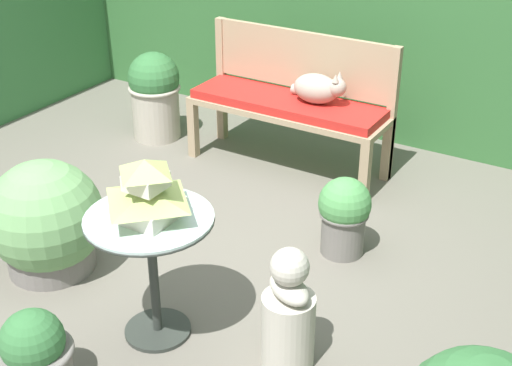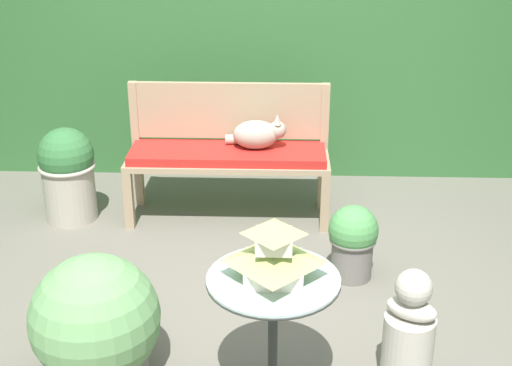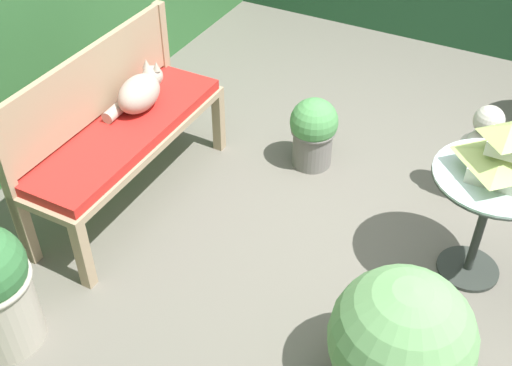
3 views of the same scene
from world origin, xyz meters
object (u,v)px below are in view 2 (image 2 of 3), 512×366
garden_bust (409,335)px  potted_plant_bench_left (68,173)px  cat (258,134)px  pagoda_birdhouse (274,253)px  patio_table (273,306)px  potted_plant_bench_right (353,240)px  potted_plant_hedge_corner (96,325)px  garden_bench (228,160)px

garden_bust → potted_plant_bench_left: bearing=170.3°
cat → pagoda_birdhouse: 1.92m
cat → patio_table: cat is taller
cat → patio_table: 1.92m
pagoda_birdhouse → garden_bust: size_ratio=0.55×
potted_plant_bench_right → potted_plant_hedge_corner: 1.60m
cat → potted_plant_bench_left: (-1.30, -0.09, -0.26)m
garden_bench → potted_plant_bench_right: size_ratio=3.01×
cat → potted_plant_bench_right: (0.59, -0.82, -0.36)m
pagoda_birdhouse → potted_plant_hedge_corner: pagoda_birdhouse is taller
cat → garden_bust: 1.95m
cat → garden_bust: cat is taller
cat → garden_bust: bearing=-69.8°
pagoda_birdhouse → potted_plant_bench_left: (-1.43, 1.82, -0.42)m
pagoda_birdhouse → potted_plant_bench_right: (0.46, 1.09, -0.52)m
cat → potted_plant_bench_right: 1.07m
pagoda_birdhouse → potted_plant_bench_right: pagoda_birdhouse is taller
patio_table → garden_bust: bearing=12.6°
patio_table → pagoda_birdhouse: size_ratio=1.92×
patio_table → pagoda_birdhouse: pagoda_birdhouse is taller
potted_plant_hedge_corner → potted_plant_bench_right: bearing=36.6°
cat → potted_plant_bench_left: 1.33m
pagoda_birdhouse → potted_plant_bench_right: size_ratio=0.73×
potted_plant_bench_left → patio_table: bearing=-51.8°
potted_plant_bench_left → potted_plant_hedge_corner: 1.79m
garden_bench → potted_plant_hedge_corner: bearing=-106.0°
garden_bust → potted_plant_hedge_corner: (-1.46, -0.01, 0.02)m
cat → pagoda_birdhouse: size_ratio=1.26×
patio_table → potted_plant_hedge_corner: (-0.83, 0.13, -0.22)m
potted_plant_bench_left → potted_plant_bench_right: size_ratio=1.44×
garden_bench → patio_table: patio_table is taller
garden_bench → cat: (0.20, 0.04, 0.18)m
patio_table → pagoda_birdhouse: 0.26m
potted_plant_hedge_corner → garden_bust: bearing=0.2°
potted_plant_bench_right → potted_plant_hedge_corner: potted_plant_hedge_corner is taller
patio_table → potted_plant_bench_left: potted_plant_bench_left is taller
potted_plant_bench_left → pagoda_birdhouse: bearing=-51.8°
potted_plant_bench_left → garden_bust: bearing=-39.1°
cat → patio_table: bearing=-89.2°
pagoda_birdhouse → potted_plant_hedge_corner: 0.97m
patio_table → cat: bearing=93.9°
cat → potted_plant_bench_right: bearing=-57.3°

